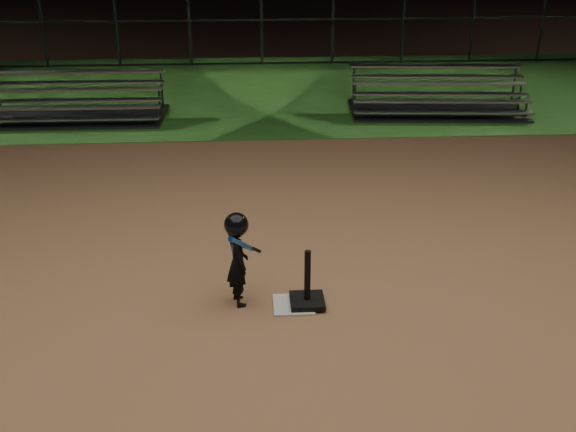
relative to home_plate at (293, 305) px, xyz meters
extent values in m
plane|color=#976644|center=(0.00, 0.00, -0.01)|extent=(80.00, 80.00, 0.00)
cube|color=#265B1D|center=(0.00, 10.00, -0.01)|extent=(60.00, 8.00, 0.01)
cube|color=beige|center=(0.00, 0.00, 0.00)|extent=(0.45, 0.45, 0.02)
cube|color=black|center=(0.15, 0.00, 0.04)|extent=(0.38, 0.38, 0.06)
cylinder|color=black|center=(0.15, 0.00, 0.37)|extent=(0.07, 0.07, 0.59)
imported|color=black|center=(-0.61, 0.11, 0.48)|extent=(0.33, 0.41, 0.99)
sphere|color=black|center=(-0.61, 0.11, 0.95)|extent=(0.27, 0.27, 0.27)
cylinder|color=blue|center=(-0.56, -0.04, 0.80)|extent=(0.28, 0.50, 0.39)
cylinder|color=black|center=(-0.40, 0.08, 0.66)|extent=(0.11, 0.18, 0.14)
cube|color=#A3A2A7|center=(-4.06, 7.26, 0.35)|extent=(3.65, 0.25, 0.04)
cube|color=#A3A2A7|center=(-4.06, 7.01, 0.19)|extent=(3.65, 0.25, 0.03)
cube|color=#A3A2A7|center=(-4.05, 7.76, 0.61)|extent=(3.65, 0.25, 0.04)
cube|color=#A3A2A7|center=(-4.06, 7.51, 0.44)|extent=(3.65, 0.25, 0.03)
cube|color=#A3A2A7|center=(-4.05, 8.26, 0.86)|extent=(3.65, 0.25, 0.04)
cube|color=#A3A2A7|center=(-4.05, 8.01, 0.70)|extent=(3.65, 0.25, 0.03)
cube|color=#38383D|center=(-4.05, 7.76, 0.02)|extent=(3.66, 1.81, 0.05)
cube|color=#AEAEB3|center=(3.63, 7.29, 0.36)|extent=(3.72, 0.49, 0.04)
cube|color=#AEAEB3|center=(3.61, 7.03, 0.19)|extent=(3.72, 0.49, 0.03)
cube|color=#AEAEB3|center=(3.66, 7.80, 0.62)|extent=(3.72, 0.49, 0.04)
cube|color=#AEAEB3|center=(3.64, 7.54, 0.45)|extent=(3.72, 0.49, 0.03)
cube|color=#AEAEB3|center=(3.70, 8.31, 0.88)|extent=(3.72, 0.49, 0.04)
cube|color=#AEAEB3|center=(3.68, 8.05, 0.71)|extent=(3.72, 0.49, 0.03)
cube|color=#38383D|center=(3.66, 7.80, 0.02)|extent=(3.83, 2.08, 0.06)
cube|color=#38383D|center=(0.00, 13.00, 0.04)|extent=(20.00, 0.05, 0.05)
cube|color=#38383D|center=(0.00, 13.00, 1.24)|extent=(20.00, 0.05, 0.05)
cylinder|color=#38383D|center=(-5.00, 13.00, 1.24)|extent=(0.08, 0.08, 2.50)
cylinder|color=#38383D|center=(0.00, 13.00, 1.24)|extent=(0.08, 0.08, 2.50)
cylinder|color=#38383D|center=(5.00, 13.00, 1.24)|extent=(0.08, 0.08, 2.50)
camera|label=1|loc=(-0.46, -6.53, 4.03)|focal=42.59mm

